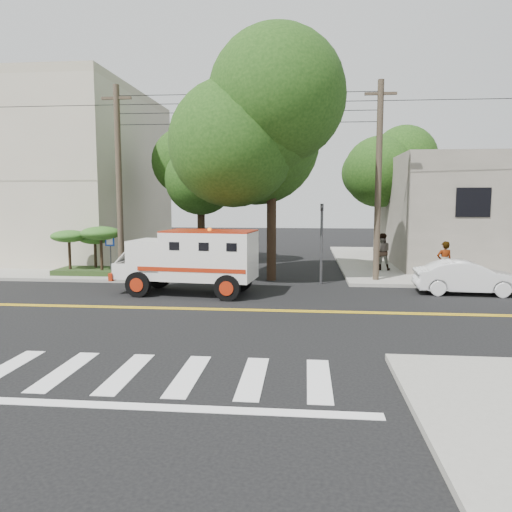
# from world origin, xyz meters

# --- Properties ---
(ground) EXTENTS (100.00, 100.00, 0.00)m
(ground) POSITION_xyz_m (0.00, 0.00, 0.00)
(ground) COLOR black
(ground) RESTS_ON ground
(sidewalk_ne) EXTENTS (17.00, 17.00, 0.15)m
(sidewalk_ne) POSITION_xyz_m (13.50, 13.50, 0.07)
(sidewalk_ne) COLOR gray
(sidewalk_ne) RESTS_ON ground
(sidewalk_nw) EXTENTS (17.00, 17.00, 0.15)m
(sidewalk_nw) POSITION_xyz_m (-13.50, 13.50, 0.07)
(sidewalk_nw) COLOR gray
(sidewalk_nw) RESTS_ON ground
(building_left) EXTENTS (16.00, 14.00, 10.00)m
(building_left) POSITION_xyz_m (-15.50, 15.00, 5.15)
(building_left) COLOR #B2A892
(building_left) RESTS_ON sidewalk_nw
(building_right) EXTENTS (14.00, 12.00, 6.00)m
(building_right) POSITION_xyz_m (15.00, 14.00, 3.15)
(building_right) COLOR slate
(building_right) RESTS_ON sidewalk_ne
(utility_pole_left) EXTENTS (0.28, 0.28, 9.00)m
(utility_pole_left) POSITION_xyz_m (-5.60, 6.00, 4.50)
(utility_pole_left) COLOR #382D23
(utility_pole_left) RESTS_ON ground
(utility_pole_right) EXTENTS (0.28, 0.28, 9.00)m
(utility_pole_right) POSITION_xyz_m (6.30, 6.20, 4.50)
(utility_pole_right) COLOR #382D23
(utility_pole_right) RESTS_ON ground
(tree_main) EXTENTS (6.08, 5.70, 9.85)m
(tree_main) POSITION_xyz_m (1.94, 6.21, 7.20)
(tree_main) COLOR black
(tree_main) RESTS_ON ground
(tree_left) EXTENTS (4.48, 4.20, 7.70)m
(tree_left) POSITION_xyz_m (-2.68, 11.79, 5.73)
(tree_left) COLOR black
(tree_left) RESTS_ON ground
(tree_right) EXTENTS (4.80, 4.50, 8.20)m
(tree_right) POSITION_xyz_m (8.84, 15.77, 6.09)
(tree_right) COLOR black
(tree_right) RESTS_ON ground
(traffic_signal) EXTENTS (0.15, 0.18, 3.60)m
(traffic_signal) POSITION_xyz_m (3.80, 5.60, 2.23)
(traffic_signal) COLOR #3F3F42
(traffic_signal) RESTS_ON ground
(accessibility_sign) EXTENTS (0.45, 0.10, 2.02)m
(accessibility_sign) POSITION_xyz_m (-6.20, 6.17, 1.37)
(accessibility_sign) COLOR #3F3F42
(accessibility_sign) RESTS_ON ground
(palm_planter) EXTENTS (3.52, 2.63, 2.36)m
(palm_planter) POSITION_xyz_m (-7.44, 6.62, 1.65)
(palm_planter) COLOR #1E3314
(palm_planter) RESTS_ON sidewalk_nw
(armored_truck) EXTENTS (5.86, 2.81, 2.58)m
(armored_truck) POSITION_xyz_m (-1.41, 2.70, 1.47)
(armored_truck) COLOR silver
(armored_truck) RESTS_ON ground
(parked_sedan) EXTENTS (4.16, 1.65, 1.35)m
(parked_sedan) POSITION_xyz_m (9.57, 3.80, 0.67)
(parked_sedan) COLOR silver
(parked_sedan) RESTS_ON ground
(pedestrian_a) EXTENTS (0.73, 0.54, 1.84)m
(pedestrian_a) POSITION_xyz_m (9.11, 5.50, 1.07)
(pedestrian_a) COLOR gray
(pedestrian_a) RESTS_ON sidewalk_ne
(pedestrian_b) EXTENTS (0.97, 0.78, 1.90)m
(pedestrian_b) POSITION_xyz_m (7.03, 9.45, 1.10)
(pedestrian_b) COLOR gray
(pedestrian_b) RESTS_ON sidewalk_ne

